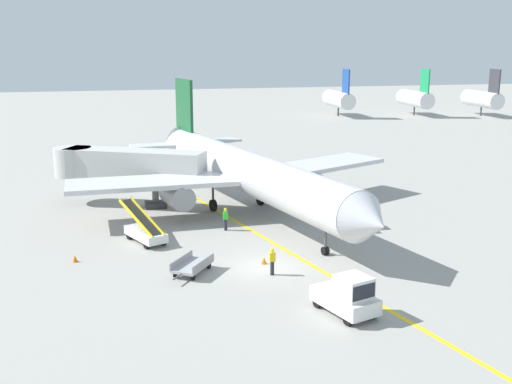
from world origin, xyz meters
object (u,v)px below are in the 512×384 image
Objects in this scene: ground_crew_wing_walker at (226,218)px; pushback_tug at (348,296)px; jet_bridge at (120,165)px; baggage_cart_loaded at (192,266)px; safety_cone_wingtip_left at (264,261)px; baggage_tug_near_wing at (353,216)px; airliner at (245,171)px; safety_cone_wingtip_right at (329,197)px; ground_crew_marshaller at (272,260)px; safety_cone_nose_left at (195,197)px; safety_cone_nose_right at (75,259)px; belt_loader_forward_hold at (145,231)px.

pushback_tug is at bearing -77.94° from ground_crew_wing_walker.
jet_bridge reaches higher than baggage_cart_loaded.
baggage_tug_near_wing is at bearing 35.98° from safety_cone_wingtip_left.
jet_bridge is (-9.83, 4.50, 0.12)m from airliner.
jet_bridge is 28.71× the size of safety_cone_wingtip_right.
ground_crew_marshaller is (4.64, -1.39, 0.44)m from baggage_cart_loaded.
baggage_cart_loaded is (-12.93, -6.62, -0.46)m from baggage_tug_near_wing.
safety_cone_wingtip_right is (18.00, -2.22, -3.32)m from jet_bridge.
ground_crew_wing_walker is (-9.35, 1.68, -0.02)m from baggage_tug_near_wing.
safety_cone_nose_left is at bearing 99.66° from pushback_tug.
safety_cone_wingtip_left is at bearing 90.66° from ground_crew_marshaller.
safety_cone_nose_right is at bearing 156.53° from ground_crew_marshaller.
airliner is at bearing -24.59° from jet_bridge.
baggage_tug_near_wing is 8.83m from safety_cone_wingtip_right.
airliner is 20.54× the size of ground_crew_wing_walker.
pushback_tug reaches higher than safety_cone_nose_left.
safety_cone_nose_right is (-10.61, -4.62, -0.69)m from ground_crew_wing_walker.
ground_crew_wing_walker reaches higher than safety_cone_nose_left.
pushback_tug is 1.66× the size of baggage_tug_near_wing.
baggage_cart_loaded is 9.05m from ground_crew_wing_walker.
safety_cone_wingtip_left is (7.04, -6.28, -0.56)m from belt_loader_forward_hold.
baggage_tug_near_wing is at bearing 67.49° from pushback_tug.
jet_bridge is at bearing 146.83° from baggage_tug_near_wing.
baggage_tug_near_wing is 15.55m from safety_cone_nose_left.
belt_loader_forward_hold is at bearing 138.28° from safety_cone_wingtip_left.
safety_cone_nose_right is 1.00× the size of safety_cone_wingtip_right.
pushback_tug is at bearing -39.05° from safety_cone_nose_right.
baggage_tug_near_wing is at bearing 27.11° from baggage_cart_loaded.
baggage_tug_near_wing is 11.52m from ground_crew_marshaller.
pushback_tug is 9.12× the size of safety_cone_wingtip_right.
ground_crew_marshaller is 12.74m from safety_cone_nose_right.
belt_loader_forward_hold is 6.17m from ground_crew_wing_walker.
airliner is 79.38× the size of safety_cone_nose_right.
safety_cone_nose_right is at bearing -145.36° from belt_loader_forward_hold.
jet_bridge is 7.22m from safety_cone_nose_left.
ground_crew_wing_walker reaches higher than baggage_cart_loaded.
ground_crew_wing_walker is 3.86× the size of safety_cone_wingtip_right.
safety_cone_nose_right is 24.22m from safety_cone_wingtip_right.
safety_cone_wingtip_right is (8.16, 2.28, -3.20)m from airliner.
jet_bridge reaches higher than baggage_tug_near_wing.
safety_cone_nose_left is 1.00× the size of safety_cone_nose_right.
baggage_cart_loaded is 4.66m from safety_cone_wingtip_left.
belt_loader_forward_hold is 5.63m from safety_cone_nose_right.
pushback_tug is 17.34m from belt_loader_forward_hold.
safety_cone_wingtip_left is at bearing -123.06° from safety_cone_wingtip_right.
baggage_tug_near_wing reaches higher than safety_cone_nose_left.
pushback_tug reaches higher than baggage_tug_near_wing.
belt_loader_forward_hold is 2.99× the size of ground_crew_wing_walker.
safety_cone_nose_left is at bearing 56.51° from safety_cone_nose_right.
baggage_cart_loaded is at bearing -132.84° from safety_cone_wingtip_right.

